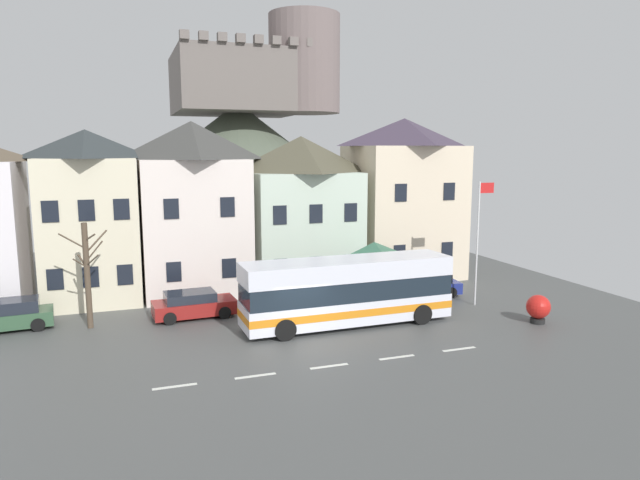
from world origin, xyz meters
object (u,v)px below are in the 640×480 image
at_px(townhouse_03, 301,211).
at_px(harbour_buoy, 538,308).
at_px(parked_car_02, 8,316).
at_px(transit_bus, 347,292).
at_px(townhouse_04, 403,198).
at_px(parked_car_00, 193,305).
at_px(townhouse_02, 194,208).
at_px(townhouse_01, 90,217).
at_px(pedestrian_01, 411,291).
at_px(hilltop_castle, 240,168).
at_px(bare_tree_00, 87,273).
at_px(bus_shelter, 374,252).
at_px(parked_car_01, 425,285).
at_px(flagpole, 479,234).
at_px(pedestrian_00, 438,288).
at_px(public_bench, 359,287).

relative_size(townhouse_03, harbour_buoy, 6.56).
bearing_deg(parked_car_02, transit_bus, 158.32).
bearing_deg(townhouse_04, parked_car_02, -168.39).
relative_size(townhouse_03, parked_car_00, 2.21).
height_order(townhouse_02, parked_car_00, townhouse_02).
distance_m(parked_car_00, parked_car_02, 8.64).
height_order(townhouse_01, pedestrian_01, townhouse_01).
bearing_deg(hilltop_castle, bare_tree_00, -117.62).
relative_size(bus_shelter, parked_car_01, 0.84).
height_order(townhouse_02, townhouse_04, townhouse_04).
distance_m(townhouse_03, flagpole, 11.23).
height_order(townhouse_02, townhouse_03, townhouse_02).
xyz_separation_m(parked_car_02, bare_tree_00, (3.67, -0.94, 2.00)).
bearing_deg(harbour_buoy, townhouse_04, 95.80).
xyz_separation_m(townhouse_02, hilltop_castle, (6.38, 17.65, 1.81)).
relative_size(parked_car_01, pedestrian_01, 2.65).
height_order(townhouse_01, pedestrian_00, townhouse_01).
relative_size(parked_car_00, parked_car_01, 0.99).
xyz_separation_m(parked_car_00, pedestrian_01, (11.43, -2.06, 0.26)).
bearing_deg(townhouse_04, bare_tree_00, -163.75).
bearing_deg(townhouse_03, parked_car_02, -163.77).
distance_m(townhouse_04, parked_car_01, 7.39).
height_order(bus_shelter, public_bench, bus_shelter).
bearing_deg(townhouse_01, transit_bus, -37.65).
bearing_deg(bare_tree_00, parked_car_00, 1.83).
height_order(harbour_buoy, bare_tree_00, bare_tree_00).
bearing_deg(townhouse_04, townhouse_02, -179.17).
distance_m(townhouse_02, parked_car_01, 14.45).
relative_size(public_bench, harbour_buoy, 1.07).
height_order(townhouse_01, parked_car_02, townhouse_01).
bearing_deg(flagpole, pedestrian_01, 169.23).
height_order(townhouse_02, transit_bus, townhouse_02).
distance_m(pedestrian_01, public_bench, 3.94).
bearing_deg(pedestrian_00, flagpole, -22.18).
bearing_deg(hilltop_castle, parked_car_02, -125.39).
relative_size(townhouse_03, transit_bus, 0.90).
bearing_deg(hilltop_castle, townhouse_01, -124.49).
relative_size(transit_bus, flagpole, 1.53).
xyz_separation_m(pedestrian_01, public_bench, (-1.55, 3.59, -0.46)).
bearing_deg(pedestrian_00, bare_tree_00, 174.28).
xyz_separation_m(parked_car_00, parked_car_01, (13.48, 0.00, -0.01)).
bearing_deg(hilltop_castle, pedestrian_00, -76.56).
distance_m(transit_bus, harbour_buoy, 9.55).
bearing_deg(townhouse_01, townhouse_03, 0.60).
height_order(pedestrian_01, bare_tree_00, bare_tree_00).
xyz_separation_m(townhouse_04, parked_car_01, (-1.34, -5.60, -4.64)).
bearing_deg(parked_car_01, harbour_buoy, 117.82).
bearing_deg(pedestrian_01, parked_car_01, 45.26).
bearing_deg(pedestrian_00, transit_bus, -163.26).
xyz_separation_m(townhouse_02, parked_car_02, (-9.44, -4.61, -4.39)).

